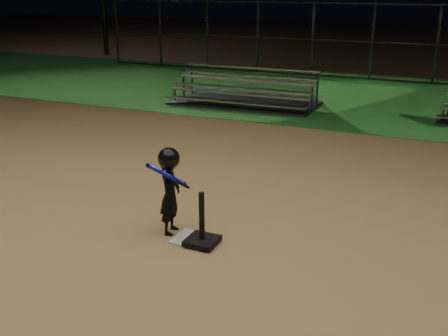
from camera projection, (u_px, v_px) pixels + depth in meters
The scene contains 7 objects.
ground at pixel (192, 240), 6.87m from camera, with size 80.00×80.00×0.00m, color #AD884E.
grass_strip at pixel (351, 96), 15.51m from camera, with size 60.00×8.00×0.01m, color #1D5A1D.
home_plate at pixel (192, 239), 6.87m from camera, with size 0.45×0.45×0.02m, color beige.
batting_tee at pixel (202, 234), 6.70m from camera, with size 0.38×0.38×0.67m.
child_batter at pixel (170, 188), 6.88m from camera, with size 0.42×0.62×1.15m.
bleacher_left at pixel (244, 97), 14.43m from camera, with size 3.84×1.92×0.93m.
backstop_fence at pixel (372, 42), 17.70m from camera, with size 20.08×0.08×2.50m.
Camera 1 is at (2.88, -5.50, 3.09)m, focal length 43.36 mm.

